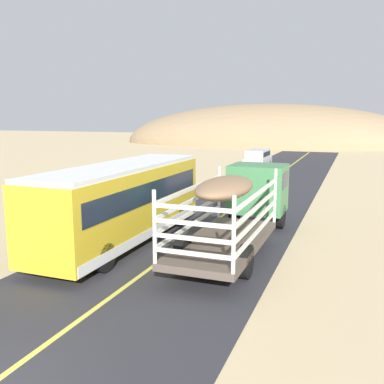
% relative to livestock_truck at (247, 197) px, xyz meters
% --- Properties ---
extents(livestock_truck, '(2.53, 9.70, 3.02)m').
position_rel_livestock_truck_xyz_m(livestock_truck, '(0.00, 0.00, 0.00)').
color(livestock_truck, '#3F7F4C').
rests_on(livestock_truck, road_surface).
extents(bus, '(2.54, 10.00, 3.21)m').
position_rel_livestock_truck_xyz_m(bus, '(-4.51, -2.41, -0.04)').
color(bus, gold).
rests_on(bus, road_surface).
extents(car_far, '(1.90, 4.62, 1.93)m').
position_rel_livestock_truck_xyz_m(car_far, '(-4.72, 23.85, -0.70)').
color(car_far, silver).
rests_on(car_far, road_surface).
extents(distant_hill, '(56.89, 27.00, 14.86)m').
position_rel_livestock_truck_xyz_m(distant_hill, '(-11.57, 63.37, -1.79)').
color(distant_hill, '#997C5A').
rests_on(distant_hill, ground).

